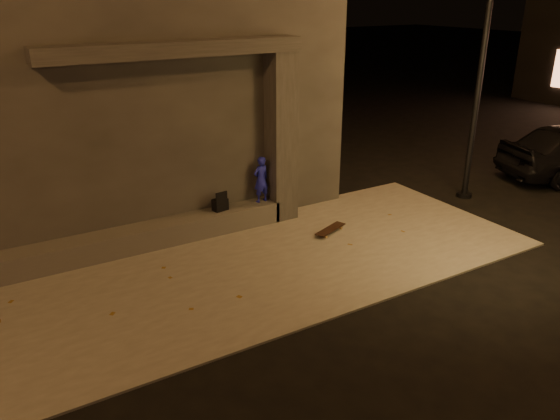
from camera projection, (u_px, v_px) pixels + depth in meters
ground at (311, 319)px, 8.50m from camera, size 120.00×120.00×0.00m
sidewalk at (251, 266)px, 10.09m from camera, size 11.00×4.40×0.04m
building at (115, 94)px, 12.23m from camera, size 9.00×5.10×5.22m
ledge at (141, 237)px, 10.68m from camera, size 6.00×0.55×0.45m
column at (281, 138)px, 11.62m from camera, size 0.55×0.55×3.60m
canopy at (176, 49)px, 9.89m from camera, size 5.00×0.70×0.28m
skateboarder at (261, 179)px, 11.69m from camera, size 0.40×0.29×1.01m
backpack at (220, 204)px, 11.36m from camera, size 0.33×0.24×0.43m
skateboard at (330, 229)px, 11.41m from camera, size 0.87×0.52×0.09m
street_lamp_2 at (489, 8)px, 11.92m from camera, size 0.36×0.36×7.82m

